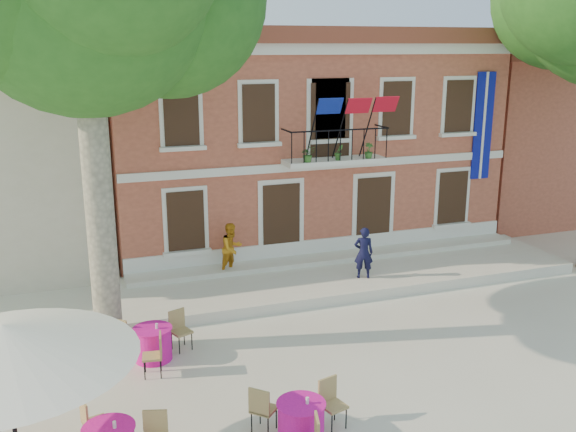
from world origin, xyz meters
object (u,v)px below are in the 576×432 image
Objects in this scene: patio_umbrella at (4,343)px; pedestrian_navy at (364,253)px; pedestrian_orange at (232,249)px; cafe_table_1 at (301,420)px; cafe_table_3 at (153,342)px.

patio_umbrella reaches higher than pedestrian_navy.
pedestrian_orange is (5.54, 8.10, -1.57)m from patio_umbrella.
pedestrian_navy is at bearing -53.28° from pedestrian_orange.
patio_umbrella is at bearing -153.03° from pedestrian_orange.
pedestrian_navy is 0.99× the size of pedestrian_orange.
patio_umbrella reaches higher than cafe_table_1.
patio_umbrella is 2.53× the size of pedestrian_orange.
pedestrian_navy reaches higher than cafe_table_3.
pedestrian_navy is at bearing 21.33° from cafe_table_3.
pedestrian_orange is at bearing 54.87° from cafe_table_3.
patio_umbrella is 2.18× the size of cafe_table_1.
patio_umbrella is 9.94m from pedestrian_orange.
cafe_table_1 is (4.70, -0.11, -2.22)m from patio_umbrella.
pedestrian_orange reaches higher than cafe_table_1.
pedestrian_orange is 8.28m from cafe_table_1.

